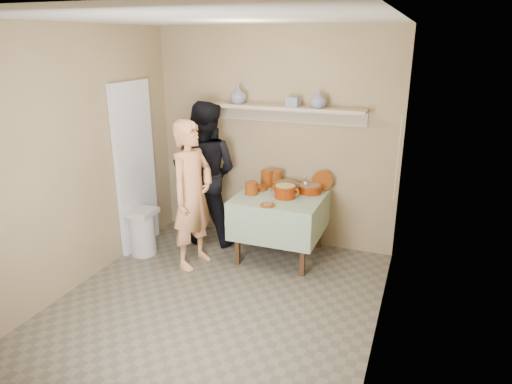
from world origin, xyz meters
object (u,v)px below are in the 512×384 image
at_px(person_cook, 192,195).
at_px(serving_table, 281,205).
at_px(cazuela_rice, 285,190).
at_px(trash_bin, 142,231).
at_px(person_helper, 205,173).

distance_m(person_cook, serving_table, 1.02).
relative_size(cazuela_rice, trash_bin, 0.59).
height_order(person_helper, serving_table, person_helper).
height_order(person_helper, trash_bin, person_helper).
xyz_separation_m(person_cook, trash_bin, (-0.70, 0.01, -0.54)).
xyz_separation_m(serving_table, cazuela_rice, (0.07, -0.07, 0.20)).
relative_size(person_cook, person_helper, 0.94).
xyz_separation_m(cazuela_rice, trash_bin, (-1.61, -0.46, -0.56)).
bearing_deg(trash_bin, cazuela_rice, 15.97).
bearing_deg(cazuela_rice, person_helper, 171.04).
distance_m(person_cook, trash_bin, 0.89).
bearing_deg(person_cook, cazuela_rice, -51.99).
bearing_deg(person_cook, person_helper, 25.99).
relative_size(person_helper, serving_table, 1.82).
height_order(person_cook, cazuela_rice, person_cook).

